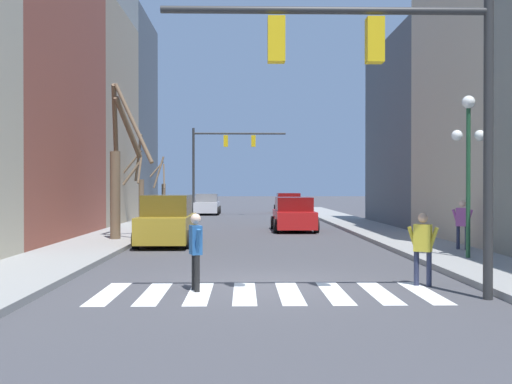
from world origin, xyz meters
TOP-DOWN VIEW (x-y plane):
  - ground_plane at (0.00, 0.00)m, footprint 240.00×240.00m
  - building_row_left at (-10.04, 14.89)m, footprint 6.00×39.17m
  - crosswalk_stripes at (0.00, -0.91)m, footprint 6.75×2.60m
  - traffic_signal_near at (2.32, -1.67)m, footprint 6.23×0.28m
  - traffic_signal_far at (-2.19, 31.08)m, footprint 6.85×0.28m
  - street_lamp_right_corner at (5.78, 3.67)m, footprint 0.95×0.36m
  - car_driving_away_lane at (1.95, 15.88)m, footprint 2.08×4.26m
  - car_parked_right_near at (3.16, 35.53)m, footprint 2.20×4.18m
  - car_parked_right_mid at (-3.26, 33.03)m, footprint 1.99×4.43m
  - car_parked_left_mid at (-3.25, 9.03)m, footprint 2.02×4.41m
  - pedestrian_crossing_street at (-1.45, -0.63)m, footprint 0.30×0.67m
  - pedestrian_near_right_corner at (3.36, -0.12)m, footprint 0.62×0.40m
  - pedestrian_on_right_sidewalk at (6.41, 5.81)m, footprint 0.57×0.48m
  - street_tree_right_mid at (-6.30, 29.74)m, footprint 1.78×1.17m
  - street_tree_left_mid at (-6.24, 20.30)m, footprint 1.50×1.86m
  - street_tree_right_near at (-5.24, 10.16)m, footprint 2.20×3.67m

SIDE VIEW (x-z plane):
  - ground_plane at x=0.00m, z-range 0.00..0.00m
  - crosswalk_stripes at x=0.00m, z-range 0.00..0.01m
  - car_parked_right_mid at x=-3.26m, z-range -0.05..1.54m
  - car_parked_right_near at x=3.16m, z-range -0.05..1.56m
  - car_driving_away_lane at x=1.95m, z-range -0.05..1.57m
  - car_parked_left_mid at x=-3.25m, z-range -0.07..1.75m
  - pedestrian_near_right_corner at x=3.36m, z-range 0.14..1.70m
  - pedestrian_crossing_street at x=-1.45m, z-range 0.14..1.72m
  - pedestrian_on_right_sidewalk at x=6.41m, z-range 0.29..1.84m
  - street_tree_right_mid at x=-6.30m, z-range -0.17..3.98m
  - street_tree_left_mid at x=-6.24m, z-range -0.34..4.56m
  - street_tree_right_near at x=-5.24m, z-range -0.08..5.84m
  - street_lamp_right_corner at x=5.78m, z-range 1.08..5.58m
  - traffic_signal_near at x=2.32m, z-range 1.30..7.11m
  - traffic_signal_far at x=-2.19m, z-range 1.45..7.88m
  - building_row_left at x=-10.04m, z-range -0.93..12.89m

